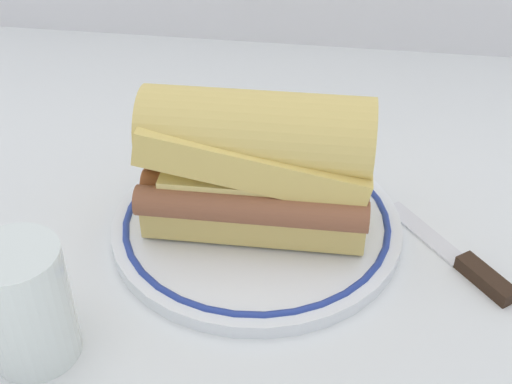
{
  "coord_description": "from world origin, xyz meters",
  "views": [
    {
      "loc": [
        0.07,
        -0.46,
        0.38
      ],
      "look_at": [
        0.01,
        -0.0,
        0.04
      ],
      "focal_mm": 46.74,
      "sensor_mm": 36.0,
      "label": 1
    }
  ],
  "objects_px": {
    "butter_knife": "(457,257)",
    "plate": "(256,226)",
    "drinking_glass": "(28,310)",
    "sausage_sandwich": "(256,163)"
  },
  "relations": [
    {
      "from": "plate",
      "to": "sausage_sandwich",
      "type": "bearing_deg",
      "value": -9.46
    },
    {
      "from": "plate",
      "to": "sausage_sandwich",
      "type": "height_order",
      "value": "sausage_sandwich"
    },
    {
      "from": "drinking_glass",
      "to": "butter_knife",
      "type": "xyz_separation_m",
      "value": [
        0.31,
        0.14,
        -0.04
      ]
    },
    {
      "from": "plate",
      "to": "sausage_sandwich",
      "type": "distance_m",
      "value": 0.07
    },
    {
      "from": "butter_knife",
      "to": "plate",
      "type": "bearing_deg",
      "value": 175.93
    },
    {
      "from": "plate",
      "to": "sausage_sandwich",
      "type": "xyz_separation_m",
      "value": [
        0.0,
        -0.0,
        0.07
      ]
    },
    {
      "from": "sausage_sandwich",
      "to": "drinking_glass",
      "type": "distance_m",
      "value": 0.21
    },
    {
      "from": "sausage_sandwich",
      "to": "drinking_glass",
      "type": "relative_size",
      "value": 2.01
    },
    {
      "from": "plate",
      "to": "drinking_glass",
      "type": "distance_m",
      "value": 0.21
    },
    {
      "from": "drinking_glass",
      "to": "butter_knife",
      "type": "height_order",
      "value": "drinking_glass"
    }
  ]
}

